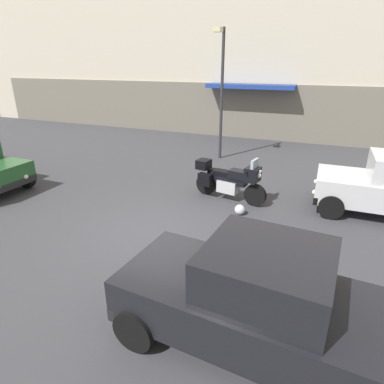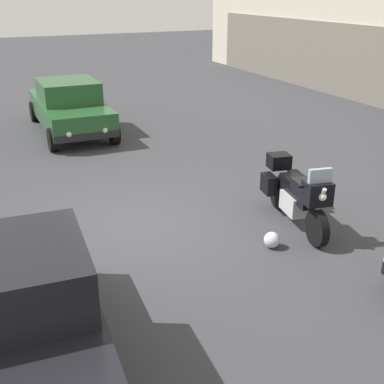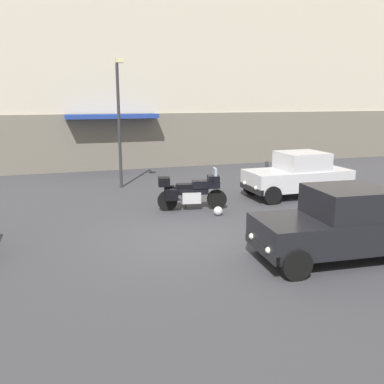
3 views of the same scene
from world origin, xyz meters
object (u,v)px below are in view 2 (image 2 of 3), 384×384
car_hatchback_near (19,311)px  car_sedan_far (69,106)px  motorcycle (297,193)px  helmet (272,240)px

car_hatchback_near → car_sedan_far: (-10.06, 2.67, -0.03)m
motorcycle → car_sedan_far: car_sedan_far is taller
motorcycle → car_hatchback_near: car_hatchback_near is taller
motorcycle → car_sedan_far: bearing=-153.0°
car_sedan_far → helmet: bearing=10.4°
helmet → car_sedan_far: 8.92m
car_hatchback_near → helmet: bearing=-68.7°
motorcycle → car_hatchback_near: 5.42m
helmet → car_hatchback_near: size_ratio=0.07×
helmet → car_hatchback_near: 4.43m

